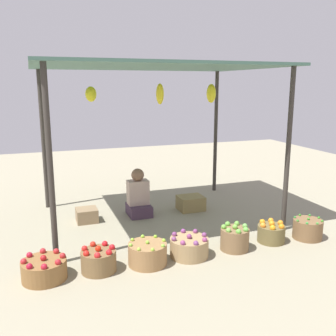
{
  "coord_description": "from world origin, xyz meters",
  "views": [
    {
      "loc": [
        -1.79,
        -5.61,
        2.12
      ],
      "look_at": [
        0.0,
        -0.61,
        0.95
      ],
      "focal_mm": 40.69,
      "sensor_mm": 36.0,
      "label": 1
    }
  ],
  "objects": [
    {
      "name": "basket_oranges",
      "position": [
        1.2,
        -1.47,
        0.13
      ],
      "size": [
        0.37,
        0.37,
        0.3
      ],
      "color": "brown",
      "rests_on": "ground"
    },
    {
      "name": "ground_plane",
      "position": [
        0.0,
        0.0,
        0.0
      ],
      "size": [
        14.0,
        14.0,
        0.0
      ],
      "primitive_type": "plane",
      "color": "gray"
    },
    {
      "name": "market_stall_structure",
      "position": [
        0.0,
        -0.0,
        2.24
      ],
      "size": [
        3.56,
        2.59,
        2.41
      ],
      "color": "#38332D",
      "rests_on": "ground"
    },
    {
      "name": "basket_red_apples",
      "position": [
        -1.78,
        -1.5,
        0.12
      ],
      "size": [
        0.49,
        0.49,
        0.29
      ],
      "color": "brown",
      "rests_on": "ground"
    },
    {
      "name": "vendor_person",
      "position": [
        -0.22,
        0.22,
        0.3
      ],
      "size": [
        0.36,
        0.44,
        0.78
      ],
      "color": "#463246",
      "rests_on": "ground"
    },
    {
      "name": "wooden_crate_near_vendor",
      "position": [
        0.69,
        0.17,
        0.12
      ],
      "size": [
        0.43,
        0.36,
        0.24
      ],
      "primitive_type": "cube",
      "color": "olive",
      "rests_on": "ground"
    },
    {
      "name": "basket_red_tomatoes",
      "position": [
        -1.18,
        -1.51,
        0.13
      ],
      "size": [
        0.41,
        0.41,
        0.31
      ],
      "color": "brown",
      "rests_on": "ground"
    },
    {
      "name": "wooden_crate_stacked_rear",
      "position": [
        -1.08,
        0.18,
        0.11
      ],
      "size": [
        0.32,
        0.31,
        0.21
      ],
      "primitive_type": "cube",
      "color": "#876E4E",
      "rests_on": "ground"
    },
    {
      "name": "basket_green_apples",
      "position": [
        0.6,
        -1.52,
        0.15
      ],
      "size": [
        0.37,
        0.37,
        0.35
      ],
      "color": "brown",
      "rests_on": "ground"
    },
    {
      "name": "basket_purple_onions",
      "position": [
        -0.04,
        -1.5,
        0.12
      ],
      "size": [
        0.49,
        0.49,
        0.3
      ],
      "color": "#A08257",
      "rests_on": "ground"
    },
    {
      "name": "basket_green_chilies",
      "position": [
        1.75,
        -1.53,
        0.14
      ],
      "size": [
        0.4,
        0.4,
        0.3
      ],
      "color": "brown",
      "rests_on": "ground"
    },
    {
      "name": "basket_limes",
      "position": [
        -0.59,
        -1.53,
        0.13
      ],
      "size": [
        0.47,
        0.47,
        0.3
      ],
      "color": "#987045",
      "rests_on": "ground"
    }
  ]
}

